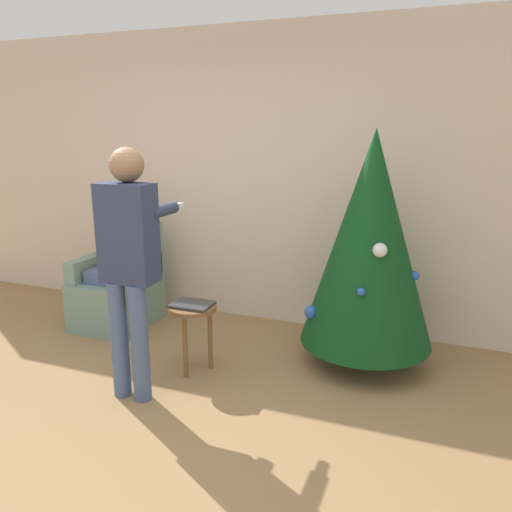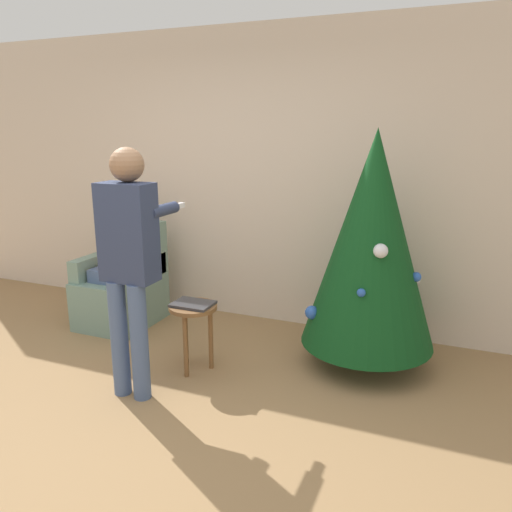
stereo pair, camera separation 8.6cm
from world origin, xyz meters
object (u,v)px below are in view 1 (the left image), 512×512
at_px(person_seated, 115,252).
at_px(person_standing, 129,254).
at_px(christmas_tree, 370,240).
at_px(armchair, 119,289).
at_px(side_stool, 193,318).

relative_size(person_seated, person_standing, 0.75).
relative_size(christmas_tree, person_seated, 1.43).
bearing_deg(person_seated, armchair, 90.00).
xyz_separation_m(christmas_tree, side_stool, (-1.20, -0.60, -0.58)).
distance_m(christmas_tree, side_stool, 1.46).
bearing_deg(person_seated, person_standing, -49.22).
xyz_separation_m(armchair, side_stool, (1.11, -0.61, 0.09)).
distance_m(armchair, person_seated, 0.37).
relative_size(person_standing, side_stool, 3.24).
relative_size(armchair, person_standing, 0.56).
bearing_deg(side_stool, christmas_tree, 26.43).
relative_size(armchair, person_seated, 0.75).
distance_m(person_seated, person_standing, 1.40).
relative_size(christmas_tree, side_stool, 3.47).
relative_size(person_seated, side_stool, 2.43).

